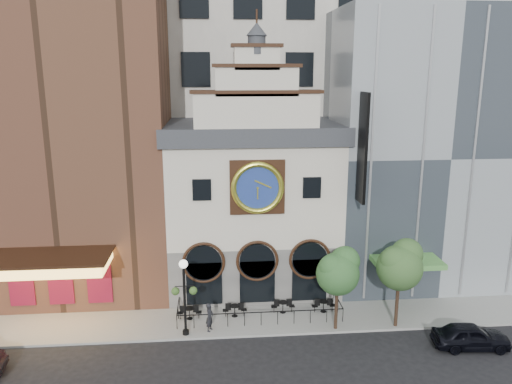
{
  "coord_description": "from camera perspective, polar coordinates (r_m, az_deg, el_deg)",
  "views": [
    {
      "loc": [
        -2.84,
        -27.49,
        15.93
      ],
      "look_at": [
        0.1,
        6.0,
        7.72
      ],
      "focal_mm": 35.0,
      "sensor_mm": 36.0,
      "label": 1
    }
  ],
  "objects": [
    {
      "name": "car_right",
      "position": [
        33.0,
        23.35,
        -14.88
      ],
      "size": [
        4.55,
        2.13,
        1.5
      ],
      "primitive_type": "imported",
      "rotation": [
        0.0,
        0.0,
        1.49
      ],
      "color": "black",
      "rests_on": "ground"
    },
    {
      "name": "bistro_3",
      "position": [
        34.56,
        7.72,
        -12.72
      ],
      "size": [
        1.58,
        0.68,
        0.9
      ],
      "color": "black",
      "rests_on": "sidewalk"
    },
    {
      "name": "tree_right",
      "position": [
        32.32,
        16.17,
        -7.9
      ],
      "size": [
        2.95,
        2.84,
        5.69
      ],
      "color": "#382619",
      "rests_on": "sidewalk"
    },
    {
      "name": "cafe_railing",
      "position": [
        33.8,
        0.36,
        -13.25
      ],
      "size": [
        10.6,
        2.6,
        0.9
      ],
      "primitive_type": null,
      "color": "black",
      "rests_on": "sidewalk"
    },
    {
      "name": "sidewalk",
      "position": [
        34.04,
        0.36,
        -14.04
      ],
      "size": [
        44.0,
        5.0,
        0.15
      ],
      "primitive_type": "cube",
      "color": "gray",
      "rests_on": "ground"
    },
    {
      "name": "bistro_1",
      "position": [
        33.73,
        -2.46,
        -13.3
      ],
      "size": [
        1.58,
        0.68,
        0.9
      ],
      "color": "black",
      "rests_on": "sidewalk"
    },
    {
      "name": "lamppost",
      "position": [
        30.82,
        -8.21,
        -10.9
      ],
      "size": [
        1.56,
        0.53,
        4.87
      ],
      "rotation": [
        0.0,
        0.0,
        -0.01
      ],
      "color": "black",
      "rests_on": "sidewalk"
    },
    {
      "name": "office_tower",
      "position": [
        47.75,
        -1.67,
        18.6
      ],
      "size": [
        20.0,
        16.0,
        40.0
      ],
      "primitive_type": "cube",
      "color": "#BAB4A8",
      "rests_on": "ground"
    },
    {
      "name": "theater_building",
      "position": [
        38.95,
        -20.32,
        7.98
      ],
      "size": [
        14.0,
        15.6,
        25.0
      ],
      "color": "brown",
      "rests_on": "ground"
    },
    {
      "name": "retail_building",
      "position": [
        41.1,
        17.77,
        4.97
      ],
      "size": [
        14.0,
        14.4,
        20.0
      ],
      "color": "gray",
      "rests_on": "ground"
    },
    {
      "name": "clock_building",
      "position": [
        36.62,
        -0.4,
        -0.9
      ],
      "size": [
        12.6,
        8.78,
        18.65
      ],
      "color": "#605E5B",
      "rests_on": "ground"
    },
    {
      "name": "tree_left",
      "position": [
        31.27,
        9.4,
        -8.82
      ],
      "size": [
        2.76,
        2.65,
        5.31
      ],
      "color": "#382619",
      "rests_on": "sidewalk"
    },
    {
      "name": "ground",
      "position": [
        31.9,
        0.8,
        -16.24
      ],
      "size": [
        120.0,
        120.0,
        0.0
      ],
      "primitive_type": "plane",
      "color": "black",
      "rests_on": "ground"
    },
    {
      "name": "bistro_2",
      "position": [
        34.22,
        3.09,
        -12.89
      ],
      "size": [
        1.58,
        0.68,
        0.9
      ],
      "color": "black",
      "rests_on": "sidewalk"
    },
    {
      "name": "bistro_0",
      "position": [
        33.67,
        -7.62,
        -13.47
      ],
      "size": [
        1.58,
        0.68,
        0.9
      ],
      "color": "black",
      "rests_on": "sidewalk"
    },
    {
      "name": "pedestrian",
      "position": [
        31.98,
        -5.32,
        -14.04
      ],
      "size": [
        0.64,
        0.78,
        1.83
      ],
      "primitive_type": "imported",
      "rotation": [
        0.0,
        0.0,
        1.23
      ],
      "color": "black",
      "rests_on": "sidewalk"
    }
  ]
}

